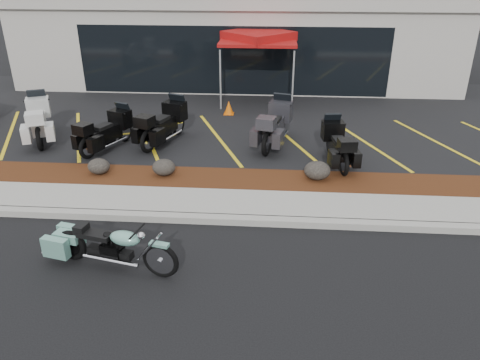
# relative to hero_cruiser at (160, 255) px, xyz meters

# --- Properties ---
(ground) EXTENTS (90.00, 90.00, 0.00)m
(ground) POSITION_rel_hero_cruiser_xyz_m (0.26, 1.06, -0.46)
(ground) COLOR black
(ground) RESTS_ON ground
(curb) EXTENTS (24.00, 0.25, 0.15)m
(curb) POSITION_rel_hero_cruiser_xyz_m (0.26, 1.96, -0.38)
(curb) COLOR gray
(curb) RESTS_ON ground
(sidewalk) EXTENTS (24.00, 1.20, 0.15)m
(sidewalk) POSITION_rel_hero_cruiser_xyz_m (0.26, 2.66, -0.38)
(sidewalk) COLOR gray
(sidewalk) RESTS_ON ground
(mulch_bed) EXTENTS (24.00, 1.20, 0.16)m
(mulch_bed) POSITION_rel_hero_cruiser_xyz_m (0.26, 3.86, -0.38)
(mulch_bed) COLOR #35180C
(mulch_bed) RESTS_ON ground
(upper_lot) EXTENTS (26.00, 9.60, 0.15)m
(upper_lot) POSITION_rel_hero_cruiser_xyz_m (0.26, 9.26, -0.38)
(upper_lot) COLOR black
(upper_lot) RESTS_ON ground
(dealership_building) EXTENTS (18.00, 8.16, 4.00)m
(dealership_building) POSITION_rel_hero_cruiser_xyz_m (0.26, 15.52, 1.55)
(dealership_building) COLOR #ADA69C
(dealership_building) RESTS_ON ground
(boulder_left) EXTENTS (0.56, 0.47, 0.40)m
(boulder_left) POSITION_rel_hero_cruiser_xyz_m (-2.49, 3.88, -0.10)
(boulder_left) COLOR black
(boulder_left) RESTS_ON mulch_bed
(boulder_mid) EXTENTS (0.59, 0.49, 0.42)m
(boulder_mid) POSITION_rel_hero_cruiser_xyz_m (-0.82, 3.92, -0.09)
(boulder_mid) COLOR black
(boulder_mid) RESTS_ON mulch_bed
(boulder_right) EXTENTS (0.65, 0.54, 0.46)m
(boulder_right) POSITION_rel_hero_cruiser_xyz_m (3.02, 3.96, -0.06)
(boulder_right) COLOR black
(boulder_right) RESTS_ON mulch_bed
(hero_cruiser) EXTENTS (2.67, 1.22, 0.91)m
(hero_cruiser) POSITION_rel_hero_cruiser_xyz_m (0.00, 0.00, 0.00)
(hero_cruiser) COLOR #68A391
(hero_cruiser) RESTS_ON ground
(touring_white) EXTENTS (1.73, 2.49, 1.35)m
(touring_white) POSITION_rel_hero_cruiser_xyz_m (-5.36, 6.86, 0.37)
(touring_white) COLOR silver
(touring_white) RESTS_ON upper_lot
(touring_black_front) EXTENTS (1.56, 2.21, 1.20)m
(touring_black_front) POSITION_rel_hero_cruiser_xyz_m (-2.51, 6.21, 0.29)
(touring_black_front) COLOR black
(touring_black_front) RESTS_ON upper_lot
(touring_black_mid) EXTENTS (1.56, 2.38, 1.30)m
(touring_black_mid) POSITION_rel_hero_cruiser_xyz_m (-1.03, 6.90, 0.34)
(touring_black_mid) COLOR black
(touring_black_mid) RESTS_ON upper_lot
(touring_grey) EXTENTS (1.43, 2.46, 1.34)m
(touring_grey) POSITION_rel_hero_cruiser_xyz_m (2.15, 7.03, 0.37)
(touring_grey) COLOR #2B2B30
(touring_grey) RESTS_ON upper_lot
(touring_black_rear) EXTENTS (1.04, 2.10, 1.17)m
(touring_black_rear) POSITION_rel_hero_cruiser_xyz_m (3.51, 5.70, 0.28)
(touring_black_rear) COLOR black
(touring_black_rear) RESTS_ON upper_lot
(traffic_cone) EXTENTS (0.42, 0.42, 0.47)m
(traffic_cone) POSITION_rel_hero_cruiser_xyz_m (0.33, 9.10, -0.07)
(traffic_cone) COLOR #D45907
(traffic_cone) RESTS_ON upper_lot
(popup_canopy) EXTENTS (3.12, 3.12, 2.55)m
(popup_canopy) POSITION_rel_hero_cruiser_xyz_m (1.27, 10.97, 2.01)
(popup_canopy) COLOR silver
(popup_canopy) RESTS_ON upper_lot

